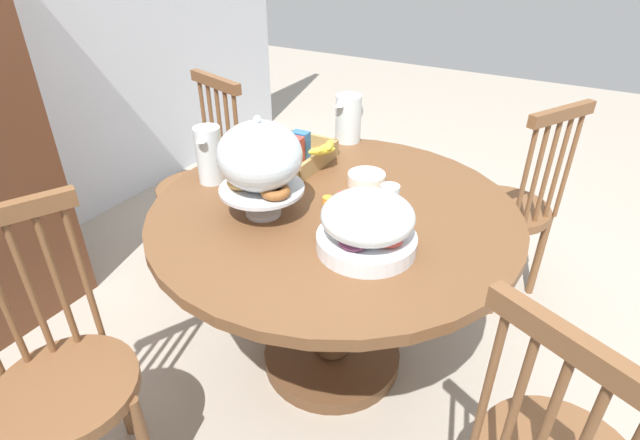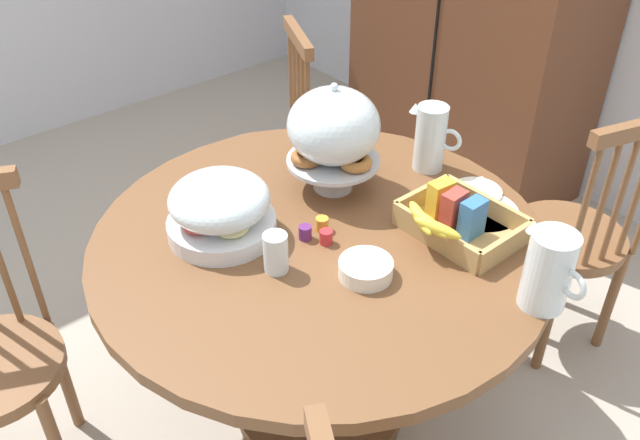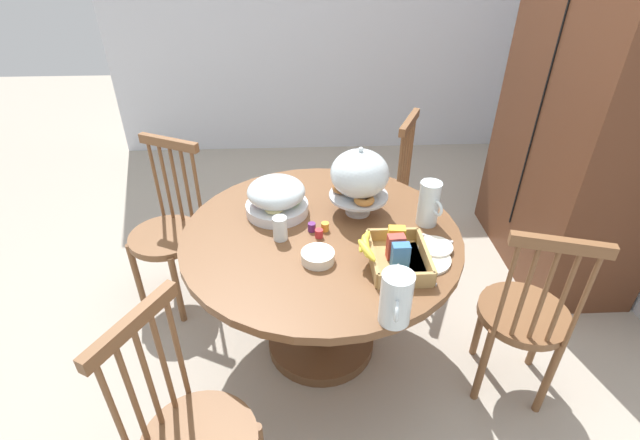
{
  "view_description": "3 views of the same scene",
  "coord_description": "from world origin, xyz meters",
  "px_view_note": "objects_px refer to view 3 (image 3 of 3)",
  "views": [
    {
      "loc": [
        -1.18,
        -0.73,
        1.59
      ],
      "look_at": [
        0.04,
        -0.04,
        0.74
      ],
      "focal_mm": 28.0,
      "sensor_mm": 36.0,
      "label": 1
    },
    {
      "loc": [
        1.28,
        -1.0,
        1.86
      ],
      "look_at": [
        0.14,
        -0.04,
        0.79
      ],
      "focal_mm": 37.68,
      "sensor_mm": 36.0,
      "label": 2
    },
    {
      "loc": [
        1.88,
        -0.13,
        1.95
      ],
      "look_at": [
        0.04,
        -0.04,
        0.74
      ],
      "focal_mm": 26.19,
      "sensor_mm": 36.0,
      "label": 3
    }
  ],
  "objects_px": {
    "milk_pitcher": "(396,300)",
    "windsor_chair_far_side": "(381,193)",
    "china_plate_large": "(424,258)",
    "china_plate_small": "(435,246)",
    "wooden_armoire": "(586,118)",
    "dining_table": "(321,266)",
    "drinking_glass": "(280,228)",
    "windsor_chair_near_window": "(169,234)",
    "pastry_stand_with_dome": "(360,176)",
    "cereal_bowl": "(318,256)",
    "fruit_platter_covered": "(277,197)",
    "orange_juice_pitcher": "(429,205)",
    "windsor_chair_facing_door": "(524,318)",
    "cereal_basket": "(394,254)"
  },
  "relations": [
    {
      "from": "windsor_chair_facing_door",
      "to": "orange_juice_pitcher",
      "type": "xyz_separation_m",
      "value": [
        -0.35,
        -0.39,
        0.38
      ]
    },
    {
      "from": "windsor_chair_facing_door",
      "to": "china_plate_small",
      "type": "relative_size",
      "value": 6.5
    },
    {
      "from": "dining_table",
      "to": "drinking_glass",
      "type": "xyz_separation_m",
      "value": [
        0.04,
        -0.18,
        0.25
      ]
    },
    {
      "from": "china_plate_large",
      "to": "china_plate_small",
      "type": "xyz_separation_m",
      "value": [
        -0.07,
        0.06,
        0.01
      ]
    },
    {
      "from": "windsor_chair_near_window",
      "to": "orange_juice_pitcher",
      "type": "xyz_separation_m",
      "value": [
        0.38,
        1.33,
        0.38
      ]
    },
    {
      "from": "dining_table",
      "to": "orange_juice_pitcher",
      "type": "relative_size",
      "value": 5.96
    },
    {
      "from": "orange_juice_pitcher",
      "to": "milk_pitcher",
      "type": "bearing_deg",
      "value": -23.39
    },
    {
      "from": "cereal_bowl",
      "to": "drinking_glass",
      "type": "height_order",
      "value": "drinking_glass"
    },
    {
      "from": "dining_table",
      "to": "windsor_chair_far_side",
      "type": "relative_size",
      "value": 1.3
    },
    {
      "from": "milk_pitcher",
      "to": "drinking_glass",
      "type": "xyz_separation_m",
      "value": [
        -0.52,
        -0.41,
        -0.04
      ]
    },
    {
      "from": "fruit_platter_covered",
      "to": "orange_juice_pitcher",
      "type": "bearing_deg",
      "value": 79.75
    },
    {
      "from": "milk_pitcher",
      "to": "drinking_glass",
      "type": "relative_size",
      "value": 1.87
    },
    {
      "from": "windsor_chair_far_side",
      "to": "wooden_armoire",
      "type": "bearing_deg",
      "value": 83.53
    },
    {
      "from": "wooden_armoire",
      "to": "milk_pitcher",
      "type": "xyz_separation_m",
      "value": [
        1.27,
        -1.31,
        -0.15
      ]
    },
    {
      "from": "china_plate_large",
      "to": "drinking_glass",
      "type": "distance_m",
      "value": 0.63
    },
    {
      "from": "windsor_chair_far_side",
      "to": "china_plate_small",
      "type": "distance_m",
      "value": 1.04
    },
    {
      "from": "cereal_basket",
      "to": "drinking_glass",
      "type": "relative_size",
      "value": 2.87
    },
    {
      "from": "dining_table",
      "to": "milk_pitcher",
      "type": "bearing_deg",
      "value": 22.49
    },
    {
      "from": "windsor_chair_far_side",
      "to": "windsor_chair_near_window",
      "type": "bearing_deg",
      "value": -72.2
    },
    {
      "from": "dining_table",
      "to": "orange_juice_pitcher",
      "type": "height_order",
      "value": "orange_juice_pitcher"
    },
    {
      "from": "drinking_glass",
      "to": "china_plate_large",
      "type": "bearing_deg",
      "value": 73.46
    },
    {
      "from": "fruit_platter_covered",
      "to": "cereal_basket",
      "type": "relative_size",
      "value": 0.95
    },
    {
      "from": "windsor_chair_far_side",
      "to": "pastry_stand_with_dome",
      "type": "bearing_deg",
      "value": -19.52
    },
    {
      "from": "milk_pitcher",
      "to": "drinking_glass",
      "type": "bearing_deg",
      "value": -141.34
    },
    {
      "from": "china_plate_small",
      "to": "cereal_bowl",
      "type": "bearing_deg",
      "value": -83.99
    },
    {
      "from": "windsor_chair_facing_door",
      "to": "drinking_glass",
      "type": "bearing_deg",
      "value": -103.26
    },
    {
      "from": "dining_table",
      "to": "pastry_stand_with_dome",
      "type": "height_order",
      "value": "pastry_stand_with_dome"
    },
    {
      "from": "fruit_platter_covered",
      "to": "cereal_bowl",
      "type": "relative_size",
      "value": 2.14
    },
    {
      "from": "windsor_chair_near_window",
      "to": "cereal_bowl",
      "type": "bearing_deg",
      "value": 51.64
    },
    {
      "from": "dining_table",
      "to": "china_plate_large",
      "type": "height_order",
      "value": "china_plate_large"
    },
    {
      "from": "drinking_glass",
      "to": "milk_pitcher",
      "type": "bearing_deg",
      "value": 38.66
    },
    {
      "from": "wooden_armoire",
      "to": "dining_table",
      "type": "distance_m",
      "value": 1.75
    },
    {
      "from": "wooden_armoire",
      "to": "windsor_chair_near_window",
      "type": "bearing_deg",
      "value": -83.33
    },
    {
      "from": "milk_pitcher",
      "to": "windsor_chair_far_side",
      "type": "bearing_deg",
      "value": 172.07
    },
    {
      "from": "china_plate_small",
      "to": "cereal_bowl",
      "type": "height_order",
      "value": "cereal_bowl"
    },
    {
      "from": "dining_table",
      "to": "cereal_basket",
      "type": "height_order",
      "value": "cereal_basket"
    },
    {
      "from": "windsor_chair_near_window",
      "to": "cereal_basket",
      "type": "xyz_separation_m",
      "value": [
        0.66,
        1.12,
        0.33
      ]
    },
    {
      "from": "wooden_armoire",
      "to": "pastry_stand_with_dome",
      "type": "distance_m",
      "value": 1.46
    },
    {
      "from": "windsor_chair_facing_door",
      "to": "china_plate_large",
      "type": "distance_m",
      "value": 0.56
    },
    {
      "from": "wooden_armoire",
      "to": "windsor_chair_near_window",
      "type": "xyz_separation_m",
      "value": [
        0.28,
        -2.37,
        -0.53
      ]
    },
    {
      "from": "wooden_armoire",
      "to": "windsor_chair_facing_door",
      "type": "xyz_separation_m",
      "value": [
        1.0,
        -0.65,
        -0.53
      ]
    },
    {
      "from": "windsor_chair_near_window",
      "to": "china_plate_large",
      "type": "distance_m",
      "value": 1.44
    },
    {
      "from": "windsor_chair_facing_door",
      "to": "pastry_stand_with_dome",
      "type": "xyz_separation_m",
      "value": [
        -0.45,
        -0.7,
        0.49
      ]
    },
    {
      "from": "windsor_chair_far_side",
      "to": "fruit_platter_covered",
      "type": "relative_size",
      "value": 3.25
    },
    {
      "from": "milk_pitcher",
      "to": "china_plate_small",
      "type": "xyz_separation_m",
      "value": [
        -0.4,
        0.25,
        -0.08
      ]
    },
    {
      "from": "windsor_chair_near_window",
      "to": "china_plate_small",
      "type": "height_order",
      "value": "windsor_chair_near_window"
    },
    {
      "from": "china_plate_small",
      "to": "cereal_bowl",
      "type": "relative_size",
      "value": 1.07
    },
    {
      "from": "dining_table",
      "to": "fruit_platter_covered",
      "type": "height_order",
      "value": "fruit_platter_covered"
    },
    {
      "from": "orange_juice_pitcher",
      "to": "china_plate_large",
      "type": "bearing_deg",
      "value": -15.06
    },
    {
      "from": "windsor_chair_facing_door",
      "to": "windsor_chair_far_side",
      "type": "distance_m",
      "value": 1.22
    }
  ]
}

